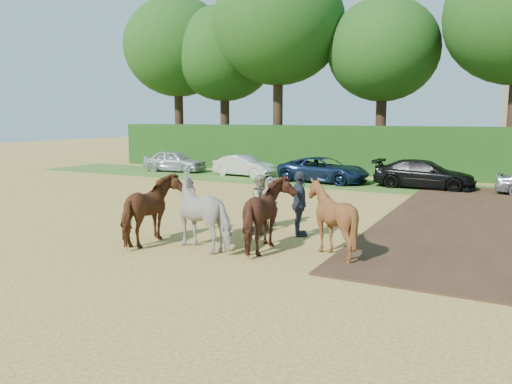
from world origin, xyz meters
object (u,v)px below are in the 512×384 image
object	(u,v)px
spectator_near	(261,202)
plough_team	(239,214)
spectator_far	(299,204)
parked_cars	(450,176)

from	to	relation	value
spectator_near	plough_team	xyz separation A→B (m)	(0.49, -2.30, 0.08)
spectator_far	parked_cars	size ratio (longest dim) A/B	0.05
spectator_near	plough_team	size ratio (longest dim) A/B	0.27
spectator_near	spectator_far	size ratio (longest dim) A/B	0.89
spectator_near	parked_cars	xyz separation A→B (m)	(4.25, 12.02, -0.18)
plough_team	parked_cars	distance (m)	14.81
spectator_near	spectator_far	bearing A→B (deg)	-86.88
plough_team	spectator_near	bearing A→B (deg)	102.12
plough_team	parked_cars	size ratio (longest dim) A/B	0.17
spectator_far	parked_cars	distance (m)	12.59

